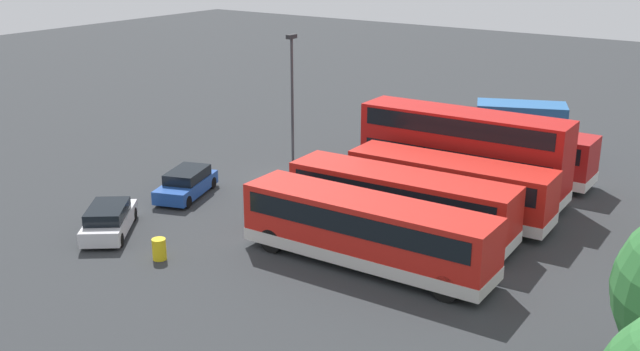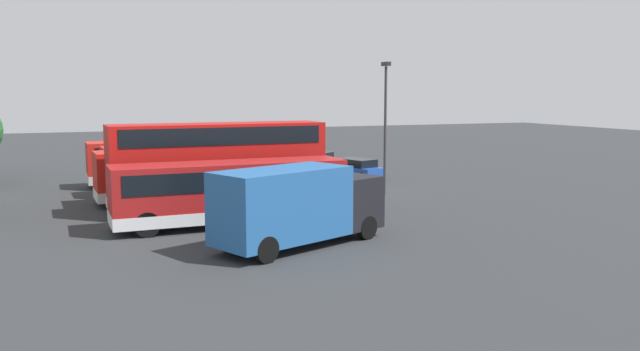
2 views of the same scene
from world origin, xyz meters
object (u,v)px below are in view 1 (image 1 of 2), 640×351
at_px(car_hatchback_silver, 187,184).
at_px(lamp_post_tall, 292,91).
at_px(bus_single_deck_third, 449,186).
at_px(bus_single_deck_fourth, 401,201).
at_px(bus_double_decker_second, 463,150).
at_px(bus_single_deck_fifth, 366,230).
at_px(bus_single_deck_near_end, 498,149).
at_px(car_small_green, 109,220).
at_px(box_truck_blue, 506,126).
at_px(waste_bin_yellow, 159,249).

distance_m(car_hatchback_silver, lamp_post_tall, 8.56).
distance_m(bus_single_deck_third, bus_single_deck_fourth, 3.37).
distance_m(bus_double_decker_second, bus_single_deck_fifth, 10.70).
xyz_separation_m(bus_single_deck_third, bus_single_deck_fifth, (7.12, -0.38, 0.00)).
bearing_deg(bus_single_deck_near_end, car_hatchback_silver, -43.75).
xyz_separation_m(bus_single_deck_fourth, lamp_post_tall, (-5.49, -10.43, 3.01)).
bearing_deg(lamp_post_tall, bus_single_deck_near_end, 116.35).
bearing_deg(lamp_post_tall, bus_single_deck_third, 78.79).
relative_size(bus_single_deck_near_end, bus_double_decker_second, 0.97).
bearing_deg(bus_single_deck_fourth, car_small_green, -54.97).
distance_m(car_hatchback_silver, car_small_green, 5.91).
height_order(bus_double_decker_second, bus_single_deck_fifth, bus_double_decker_second).
relative_size(box_truck_blue, car_hatchback_silver, 1.67).
xyz_separation_m(bus_single_deck_fifth, car_hatchback_silver, (-1.91, -12.44, -0.92)).
bearing_deg(box_truck_blue, bus_single_deck_fifth, 4.94).
distance_m(bus_single_deck_fourth, box_truck_blue, 15.92).
height_order(box_truck_blue, lamp_post_tall, lamp_post_tall).
xyz_separation_m(bus_single_deck_fourth, car_small_green, (7.82, -11.16, -0.92)).
relative_size(car_hatchback_silver, car_small_green, 1.02).
xyz_separation_m(bus_double_decker_second, lamp_post_tall, (1.29, -10.37, 2.19)).
xyz_separation_m(car_hatchback_silver, waste_bin_yellow, (6.54, 4.82, -0.23)).
distance_m(bus_single_deck_near_end, bus_double_decker_second, 4.13).
distance_m(bus_single_deck_fourth, car_small_green, 13.65).
distance_m(bus_single_deck_fifth, car_hatchback_silver, 12.62).
height_order(bus_single_deck_third, waste_bin_yellow, bus_single_deck_third).
xyz_separation_m(bus_single_deck_third, car_small_green, (11.07, -12.06, -0.92)).
bearing_deg(bus_double_decker_second, box_truck_blue, -172.91).
bearing_deg(box_truck_blue, car_small_green, -22.82).
bearing_deg(waste_bin_yellow, car_hatchback_silver, -143.58).
distance_m(bus_double_decker_second, car_small_green, 18.42).
relative_size(bus_single_deck_fifth, box_truck_blue, 1.43).
bearing_deg(car_small_green, bus_single_deck_fourth, 125.03).
relative_size(bus_single_deck_third, box_truck_blue, 1.30).
height_order(bus_single_deck_fourth, bus_single_deck_fifth, same).
bearing_deg(box_truck_blue, lamp_post_tall, -41.67).
height_order(car_small_green, lamp_post_tall, lamp_post_tall).
distance_m(car_hatchback_silver, waste_bin_yellow, 8.13).
height_order(bus_single_deck_near_end, car_hatchback_silver, bus_single_deck_near_end).
relative_size(car_small_green, waste_bin_yellow, 4.86).
relative_size(bus_double_decker_second, car_hatchback_silver, 2.38).
bearing_deg(bus_single_deck_fourth, box_truck_blue, -175.73).
distance_m(bus_single_deck_near_end, bus_single_deck_fifth, 14.68).
height_order(bus_single_deck_fifth, car_hatchback_silver, bus_single_deck_fifth).
relative_size(bus_double_decker_second, box_truck_blue, 1.43).
height_order(bus_single_deck_fourth, box_truck_blue, box_truck_blue).
relative_size(bus_single_deck_third, car_hatchback_silver, 2.17).
xyz_separation_m(lamp_post_tall, waste_bin_yellow, (13.99, 3.33, -4.16)).
bearing_deg(bus_double_decker_second, lamp_post_tall, -82.94).
bearing_deg(car_small_green, box_truck_blue, 157.18).
bearing_deg(bus_single_deck_third, bus_double_decker_second, -164.81).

